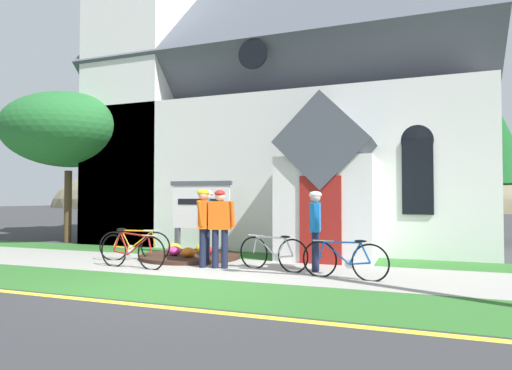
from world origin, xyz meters
TOP-DOWN VIEW (x-y plane):
  - ground at (0.00, 4.00)m, footprint 140.00×140.00m
  - sidewalk_slab at (-0.32, 2.14)m, footprint 32.00×2.72m
  - grass_verge at (-0.32, -0.22)m, footprint 32.00×2.00m
  - church_lawn at (-0.32, 4.26)m, footprint 24.00×1.52m
  - curb_paint_stripe at (-0.32, -1.37)m, footprint 28.00×0.16m
  - church_building at (-0.78, 9.36)m, footprint 13.32×11.23m
  - church_sign at (-1.42, 3.84)m, footprint 1.79×0.24m
  - flower_bed at (-1.42, 3.25)m, footprint 2.61×2.61m
  - bicycle_orange at (1.19, 2.20)m, footprint 1.68×0.42m
  - bicycle_blue at (-1.87, 1.38)m, footprint 1.83×0.20m
  - bicycle_green at (2.80, 1.72)m, footprint 1.73×0.32m
  - bicycle_yellow at (-2.54, 2.41)m, footprint 1.73×0.59m
  - cyclist_in_orange_jersey at (2.09, 2.37)m, footprint 0.30×0.79m
  - cyclist_in_red_jersey at (0.00, 2.03)m, footprint 0.68×0.32m
  - cyclist_in_white_jersey at (-0.44, 2.08)m, footprint 0.36×0.82m
  - cyclist_in_yellow_jersey at (-0.57, 2.53)m, footprint 0.39×0.77m
  - roadside_conifer at (6.44, 10.78)m, footprint 3.19×3.19m
  - yard_deciduous_tree at (-7.50, 5.38)m, footprint 4.53×4.53m
  - distant_hill at (-11.66, 63.40)m, footprint 99.11×50.41m

SIDE VIEW (x-z plane):
  - ground at x=0.00m, z-range 0.00..0.00m
  - distant_hill at x=-11.66m, z-range -11.11..11.11m
  - curb_paint_stripe at x=-0.32m, z-range 0.00..0.01m
  - grass_verge at x=-0.32m, z-range 0.00..0.01m
  - church_lawn at x=-0.32m, z-range 0.00..0.01m
  - sidewalk_slab at x=-0.32m, z-range 0.00..0.01m
  - flower_bed at x=-1.42m, z-range -0.09..0.25m
  - bicycle_orange at x=1.19m, z-range -0.02..0.77m
  - bicycle_green at x=2.80m, z-range -0.02..0.77m
  - bicycle_yellow at x=-2.54m, z-range -0.03..0.80m
  - bicycle_blue at x=-1.87m, z-range -0.04..0.82m
  - cyclist_in_orange_jersey at x=2.09m, z-range 0.15..1.87m
  - cyclist_in_red_jersey at x=0.00m, z-range 0.16..1.92m
  - cyclist_in_yellow_jersey at x=-0.57m, z-range 0.16..1.93m
  - cyclist_in_white_jersey at x=-0.44m, z-range 0.17..1.94m
  - church_sign at x=-1.42m, z-range 0.30..2.33m
  - yard_deciduous_tree at x=-7.50m, z-range 1.33..6.63m
  - roadside_conifer at x=6.44m, z-range 1.02..7.09m
  - church_building at x=-0.78m, z-range -2.24..11.48m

